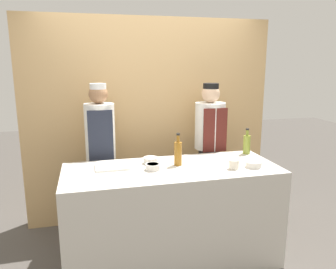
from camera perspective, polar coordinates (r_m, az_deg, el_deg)
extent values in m
plane|color=#4C4742|center=(3.44, 0.67, -20.93)|extent=(14.00, 14.00, 0.00)
cube|color=tan|center=(3.98, -3.20, 2.43)|extent=(2.93, 0.18, 2.40)
cube|color=beige|center=(3.20, 0.70, -13.86)|extent=(1.97, 0.78, 0.94)
cylinder|color=silver|center=(2.96, -2.66, -5.64)|extent=(0.13, 0.13, 0.06)
cylinder|color=green|center=(2.96, -2.67, -5.28)|extent=(0.11, 0.11, 0.02)
cylinder|color=silver|center=(3.13, 14.68, -5.05)|extent=(0.14, 0.14, 0.05)
cylinder|color=orange|center=(3.13, 14.70, -4.72)|extent=(0.12, 0.12, 0.02)
cylinder|color=silver|center=(3.15, -3.04, -4.51)|extent=(0.14, 0.14, 0.06)
cylinder|color=silver|center=(3.14, -3.04, -4.14)|extent=(0.11, 0.11, 0.02)
cube|color=white|center=(3.07, -9.70, -5.49)|extent=(0.31, 0.25, 0.02)
cylinder|color=#9E661E|center=(3.07, 1.76, -3.37)|extent=(0.07, 0.07, 0.22)
cylinder|color=#9E661E|center=(3.03, 1.78, -0.74)|extent=(0.03, 0.03, 0.07)
cylinder|color=black|center=(3.02, 1.78, 0.05)|extent=(0.03, 0.03, 0.02)
cylinder|color=olive|center=(3.55, 13.55, -1.73)|extent=(0.08, 0.08, 0.20)
cylinder|color=olive|center=(3.53, 13.65, 0.29)|extent=(0.03, 0.03, 0.06)
cylinder|color=black|center=(3.52, 13.68, 0.90)|extent=(0.03, 0.03, 0.02)
cylinder|color=silver|center=(3.04, 11.40, -5.12)|extent=(0.09, 0.09, 0.08)
cylinder|color=#28282D|center=(3.72, -11.25, -10.80)|extent=(0.22, 0.22, 0.87)
cylinder|color=white|center=(3.50, -11.76, 0.39)|extent=(0.31, 0.31, 0.60)
cube|color=#232838|center=(3.36, -11.63, -0.52)|extent=(0.25, 0.02, 0.55)
sphere|color=#9E704C|center=(3.44, -12.05, 6.90)|extent=(0.20, 0.20, 0.20)
cylinder|color=white|center=(3.43, -12.11, 8.12)|extent=(0.17, 0.17, 0.07)
cylinder|color=#28282D|center=(3.94, 7.01, -8.87)|extent=(0.24, 0.24, 0.93)
cylinder|color=white|center=(3.74, 7.30, 1.53)|extent=(0.34, 0.34, 0.53)
cube|color=#561E19|center=(3.60, 8.22, 0.73)|extent=(0.27, 0.02, 0.48)
sphere|color=beige|center=(3.69, 7.46, 7.10)|extent=(0.20, 0.20, 0.20)
cylinder|color=black|center=(3.69, 7.49, 8.29)|extent=(0.17, 0.17, 0.07)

